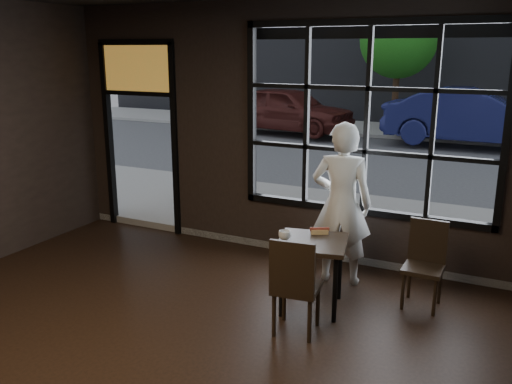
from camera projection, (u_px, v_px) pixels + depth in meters
The scene contains 12 objects.
window_frame at pixel (367, 120), 6.31m from camera, with size 3.06×0.12×2.28m, color black.
stained_transom at pixel (137, 68), 7.58m from camera, with size 1.20×0.06×0.70m, color orange.
street_asphalt at pixel (457, 108), 25.06m from camera, with size 60.00×41.00×0.04m, color #545456.
cafe_table at pixel (312, 274), 5.55m from camera, with size 0.68×0.68×0.74m, color black.
chair_near at pixel (297, 284), 5.05m from camera, with size 0.42×0.42×0.96m, color black.
chair_window at pixel (423, 266), 5.55m from camera, with size 0.39×0.39×0.90m, color black.
man at pixel (342, 204), 6.06m from camera, with size 0.68×0.44×1.85m, color white.
hotdog at pixel (320, 231), 5.66m from camera, with size 0.20×0.08×0.06m, color tan, non-canonical shape.
cup at pixel (285, 235), 5.48m from camera, with size 0.12×0.12×0.10m, color silver.
navy_car at pixel (473, 117), 14.48m from camera, with size 1.61×4.61×1.52m, color #151948.
maroon_car at pixel (289, 109), 16.83m from camera, with size 1.66×4.13×1.41m, color #461916.
tree_left at pixel (399, 40), 16.90m from camera, with size 2.41×2.41×4.11m.
Camera 1 is at (2.84, -2.73, 2.60)m, focal length 38.00 mm.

